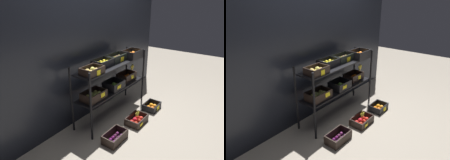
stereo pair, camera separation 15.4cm
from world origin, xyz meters
TOP-DOWN VIEW (x-y plane):
  - ground_plane at (0.00, 0.00)m, footprint 10.00×10.00m
  - storefront_wall at (0.00, 0.39)m, footprint 3.87×0.12m
  - display_rack at (0.02, -0.00)m, footprint 1.60×0.41m
  - crate_ground_plum at (-0.57, -0.47)m, footprint 0.37×0.22m
  - crate_ground_apple_red at (0.00, -0.50)m, footprint 0.36×0.26m
  - crate_ground_orange at (0.54, -0.50)m, footprint 0.32×0.25m
  - banana_bunch_loose at (-0.00, -0.50)m, footprint 0.11×0.04m

SIDE VIEW (x-z plane):
  - ground_plane at x=0.00m, z-range 0.00..0.00m
  - crate_ground_apple_red at x=0.00m, z-range -0.01..0.11m
  - crate_ground_orange at x=0.54m, z-range -0.01..0.11m
  - crate_ground_plum at x=-0.57m, z-range -0.02..0.12m
  - banana_bunch_loose at x=0.00m, z-range 0.11..0.22m
  - display_rack at x=0.02m, z-range 0.20..1.24m
  - storefront_wall at x=0.00m, z-range 0.00..2.03m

